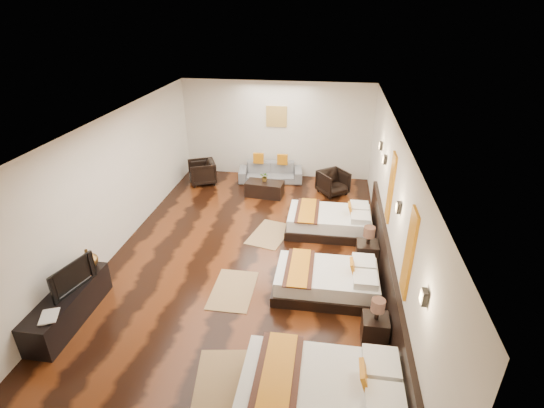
% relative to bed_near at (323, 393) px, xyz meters
% --- Properties ---
extents(floor, '(5.50, 9.50, 0.01)m').
position_rel_bed_near_xyz_m(floor, '(-1.70, 3.12, -0.28)').
color(floor, black).
rests_on(floor, ground).
extents(ceiling, '(5.50, 9.50, 0.01)m').
position_rel_bed_near_xyz_m(ceiling, '(-1.70, 3.12, 2.52)').
color(ceiling, white).
rests_on(ceiling, floor).
extents(back_wall, '(5.50, 0.01, 2.80)m').
position_rel_bed_near_xyz_m(back_wall, '(-1.70, 7.87, 1.12)').
color(back_wall, silver).
rests_on(back_wall, floor).
extents(left_wall, '(0.01, 9.50, 2.80)m').
position_rel_bed_near_xyz_m(left_wall, '(-4.45, 3.12, 1.12)').
color(left_wall, silver).
rests_on(left_wall, floor).
extents(right_wall, '(0.01, 9.50, 2.80)m').
position_rel_bed_near_xyz_m(right_wall, '(1.05, 3.12, 1.12)').
color(right_wall, silver).
rests_on(right_wall, floor).
extents(headboard_panel, '(0.08, 6.60, 0.90)m').
position_rel_bed_near_xyz_m(headboard_panel, '(1.01, 2.32, 0.17)').
color(headboard_panel, black).
rests_on(headboard_panel, floor).
extents(bed_near, '(2.14, 1.35, 0.82)m').
position_rel_bed_near_xyz_m(bed_near, '(0.00, 0.00, 0.00)').
color(bed_near, black).
rests_on(bed_near, floor).
extents(bed_mid, '(1.89, 1.19, 0.72)m').
position_rel_bed_near_xyz_m(bed_mid, '(-0.00, 2.41, -0.03)').
color(bed_mid, black).
rests_on(bed_mid, floor).
extents(bed_far, '(1.93, 1.21, 0.74)m').
position_rel_bed_near_xyz_m(bed_far, '(-0.00, 4.64, -0.03)').
color(bed_far, black).
rests_on(bed_far, floor).
extents(nightstand_a, '(0.40, 0.40, 0.79)m').
position_rel_bed_near_xyz_m(nightstand_a, '(0.75, 1.33, -0.00)').
color(nightstand_a, black).
rests_on(nightstand_a, floor).
extents(nightstand_b, '(0.42, 0.42, 0.84)m').
position_rel_bed_near_xyz_m(nightstand_b, '(0.75, 3.44, 0.01)').
color(nightstand_b, black).
rests_on(nightstand_b, floor).
extents(jute_mat_near, '(0.93, 1.30, 0.01)m').
position_rel_bed_near_xyz_m(jute_mat_near, '(-1.38, 0.18, -0.27)').
color(jute_mat_near, '#96764C').
rests_on(jute_mat_near, floor).
extents(jute_mat_mid, '(0.75, 1.20, 0.01)m').
position_rel_bed_near_xyz_m(jute_mat_mid, '(-1.71, 2.20, -0.27)').
color(jute_mat_mid, '#96764C').
rests_on(jute_mat_mid, floor).
extents(jute_mat_far, '(1.01, 1.34, 0.01)m').
position_rel_bed_near_xyz_m(jute_mat_far, '(-1.35, 4.29, -0.27)').
color(jute_mat_far, '#96764C').
rests_on(jute_mat_far, floor).
extents(tv_console, '(0.50, 1.80, 0.55)m').
position_rel_bed_near_xyz_m(tv_console, '(-4.20, 1.06, -0.00)').
color(tv_console, black).
rests_on(tv_console, floor).
extents(tv, '(0.33, 0.86, 0.49)m').
position_rel_bed_near_xyz_m(tv, '(-4.15, 1.20, 0.52)').
color(tv, black).
rests_on(tv, tv_console).
extents(book, '(0.36, 0.41, 0.03)m').
position_rel_bed_near_xyz_m(book, '(-4.20, 0.45, 0.29)').
color(book, black).
rests_on(book, tv_console).
extents(figurine, '(0.44, 0.44, 0.35)m').
position_rel_bed_near_xyz_m(figurine, '(-4.20, 1.80, 0.44)').
color(figurine, brown).
rests_on(figurine, tv_console).
extents(sofa, '(1.91, 0.94, 0.53)m').
position_rel_bed_near_xyz_m(sofa, '(-1.80, 7.36, -0.01)').
color(sofa, slate).
rests_on(sofa, floor).
extents(armchair_left, '(0.97, 0.96, 0.67)m').
position_rel_bed_near_xyz_m(armchair_left, '(-3.73, 6.91, 0.06)').
color(armchair_left, black).
rests_on(armchair_left, floor).
extents(armchair_right, '(0.99, 0.99, 0.65)m').
position_rel_bed_near_xyz_m(armchair_right, '(0.02, 6.73, 0.05)').
color(armchair_right, black).
rests_on(armchair_right, floor).
extents(coffee_table, '(1.05, 0.60, 0.40)m').
position_rel_bed_near_xyz_m(coffee_table, '(-1.80, 6.31, -0.08)').
color(coffee_table, black).
rests_on(coffee_table, floor).
extents(table_plant, '(0.29, 0.27, 0.26)m').
position_rel_bed_near_xyz_m(table_plant, '(-1.80, 6.37, 0.25)').
color(table_plant, '#316421').
rests_on(table_plant, coffee_table).
extents(orange_panel_a, '(0.04, 0.40, 1.30)m').
position_rel_bed_near_xyz_m(orange_panel_a, '(1.03, 1.22, 1.42)').
color(orange_panel_a, '#D86014').
rests_on(orange_panel_a, right_wall).
extents(orange_panel_b, '(0.04, 0.40, 1.30)m').
position_rel_bed_near_xyz_m(orange_panel_b, '(1.03, 3.42, 1.42)').
color(orange_panel_b, '#D86014').
rests_on(orange_panel_b, right_wall).
extents(sconce_near, '(0.07, 0.12, 0.18)m').
position_rel_bed_near_xyz_m(sconce_near, '(1.01, 0.12, 1.57)').
color(sconce_near, black).
rests_on(sconce_near, right_wall).
extents(sconce_mid, '(0.07, 0.12, 0.18)m').
position_rel_bed_near_xyz_m(sconce_mid, '(1.01, 2.32, 1.57)').
color(sconce_mid, black).
rests_on(sconce_mid, right_wall).
extents(sconce_far, '(0.07, 0.12, 0.18)m').
position_rel_bed_near_xyz_m(sconce_far, '(1.01, 4.52, 1.57)').
color(sconce_far, black).
rests_on(sconce_far, right_wall).
extents(sconce_lounge, '(0.07, 0.12, 0.18)m').
position_rel_bed_near_xyz_m(sconce_lounge, '(1.01, 5.42, 1.57)').
color(sconce_lounge, black).
rests_on(sconce_lounge, right_wall).
extents(gold_artwork, '(0.60, 0.04, 0.60)m').
position_rel_bed_near_xyz_m(gold_artwork, '(-1.70, 7.85, 1.52)').
color(gold_artwork, '#AD873F').
rests_on(gold_artwork, back_wall).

